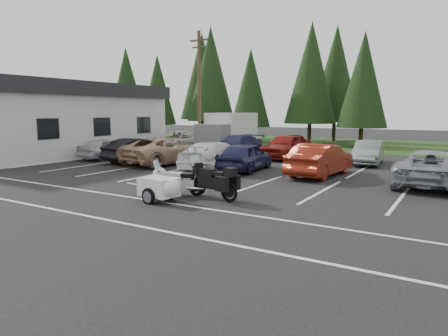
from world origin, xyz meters
TOP-DOWN VIEW (x-y plane):
  - ground at (0.00, 0.00)m, footprint 120.00×120.00m
  - grass_strip at (0.00, 24.00)m, footprint 80.00×16.00m
  - lake_water at (4.00, 55.00)m, footprint 70.00×50.00m
  - building at (-18.00, 4.00)m, footprint 10.60×15.60m
  - utility_pole at (-10.00, 12.00)m, footprint 1.60×0.26m
  - box_truck at (-8.00, 12.50)m, footprint 2.40×5.60m
  - stall_markings at (0.00, 2.00)m, footprint 32.00×16.00m
  - conifer_0 at (-28.00, 22.50)m, footprint 4.58×4.58m
  - conifer_1 at (-22.00, 21.20)m, footprint 3.96×3.96m
  - conifer_2 at (-16.00, 22.80)m, footprint 5.10×5.10m
  - conifer_3 at (-10.50, 21.40)m, footprint 3.87×3.87m
  - conifer_4 at (-5.00, 22.90)m, footprint 4.80×4.80m
  - conifer_5 at (0.00, 21.60)m, footprint 4.14×4.14m
  - conifer_back_a at (-20.00, 27.00)m, footprint 5.28×5.28m
  - conifer_back_b at (-4.00, 27.50)m, footprint 4.97×4.97m
  - car_near_0 at (-11.83, 4.28)m, footprint 1.84×4.06m
  - car_near_1 at (-9.09, 4.16)m, footprint 1.90×4.40m
  - car_near_2 at (-6.98, 4.30)m, footprint 3.12×5.81m
  - car_near_3 at (-3.32, 3.80)m, footprint 2.24×5.09m
  - car_near_4 at (-1.82, 4.23)m, footprint 2.08×4.38m
  - car_near_5 at (1.96, 4.64)m, footprint 1.95×4.69m
  - car_near_6 at (6.57, 4.48)m, footprint 2.48×5.23m
  - car_far_0 at (-11.04, 10.39)m, footprint 2.89×5.71m
  - car_far_1 at (-5.60, 10.08)m, footprint 2.21×4.92m
  - car_far_2 at (-2.13, 10.36)m, footprint 2.36×4.90m
  - car_far_3 at (2.98, 10.18)m, footprint 1.79×4.18m
  - touring_motorcycle at (-1.06, -2.32)m, footprint 2.40×1.57m
  - cargo_trailer at (-0.92, -3.47)m, footprint 1.88×1.19m
  - adventure_motorcycle at (0.35, -2.21)m, footprint 2.55×1.21m

SIDE VIEW (x-z plane):
  - ground at x=0.00m, z-range 0.00..0.00m
  - lake_water at x=4.00m, z-range -0.01..0.01m
  - stall_markings at x=0.00m, z-range 0.00..0.01m
  - grass_strip at x=0.00m, z-range 0.00..0.01m
  - cargo_trailer at x=-0.92m, z-range 0.00..0.83m
  - touring_motorcycle at x=-1.06m, z-range 0.00..1.28m
  - car_far_3 at x=2.98m, z-range 0.00..1.34m
  - car_near_0 at x=-11.83m, z-range 0.00..1.35m
  - car_far_1 at x=-5.60m, z-range 0.00..1.40m
  - car_near_1 at x=-9.09m, z-range 0.00..1.41m
  - car_near_6 at x=6.57m, z-range 0.00..1.44m
  - car_near_4 at x=-1.82m, z-range 0.00..1.44m
  - car_near_3 at x=-3.32m, z-range 0.00..1.45m
  - adventure_motorcycle at x=0.35m, z-range 0.00..1.49m
  - car_near_5 at x=1.96m, z-range 0.00..1.51m
  - car_far_0 at x=-11.04m, z-range 0.00..1.55m
  - car_near_2 at x=-6.98m, z-range 0.00..1.55m
  - car_far_2 at x=-2.13m, z-range 0.00..1.61m
  - box_truck at x=-8.00m, z-range 0.00..2.90m
  - building at x=-18.00m, z-range 0.00..4.90m
  - utility_pole at x=-10.00m, z-range 0.20..9.20m
  - conifer_3 at x=-10.50m, z-range 0.76..9.78m
  - conifer_1 at x=-22.00m, z-range 0.78..10.00m
  - conifer_5 at x=0.00m, z-range 0.81..10.45m
  - conifer_0 at x=-28.00m, z-range 0.90..11.56m
  - conifer_4 at x=-5.00m, z-range 0.95..12.12m
  - conifer_back_b at x=-4.00m, z-range 0.98..12.56m
  - conifer_2 at x=-16.00m, z-range 1.01..12.90m
  - conifer_back_a at x=-20.00m, z-range 1.04..13.34m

